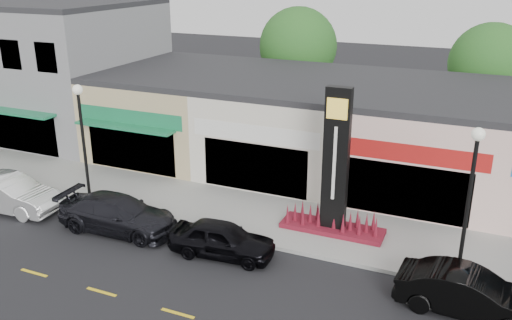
# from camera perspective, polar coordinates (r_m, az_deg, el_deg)

# --- Properties ---
(ground) EXTENTS (120.00, 120.00, 0.00)m
(ground) POSITION_cam_1_polar(r_m,az_deg,el_deg) (20.24, -3.74, -11.25)
(ground) COLOR black
(ground) RESTS_ON ground
(sidewalk) EXTENTS (52.00, 4.30, 0.15)m
(sidewalk) POSITION_cam_1_polar(r_m,az_deg,el_deg) (23.67, 1.08, -6.08)
(sidewalk) COLOR gray
(sidewalk) RESTS_ON ground
(curb) EXTENTS (52.00, 0.20, 0.15)m
(curb) POSITION_cam_1_polar(r_m,az_deg,el_deg) (21.84, -1.21, -8.47)
(curb) COLOR gray
(curb) RESTS_ON ground
(building_grey_2story) EXTENTS (12.00, 10.95, 8.30)m
(building_grey_2story) POSITION_cam_1_polar(r_m,az_deg,el_deg) (37.91, -20.68, 9.15)
(building_grey_2story) COLOR slate
(building_grey_2story) RESTS_ON ground
(shop_beige) EXTENTS (7.00, 10.85, 4.80)m
(shop_beige) POSITION_cam_1_polar(r_m,az_deg,el_deg) (32.51, -8.02, 5.44)
(shop_beige) COLOR tan
(shop_beige) RESTS_ON ground
(shop_cream) EXTENTS (7.00, 10.01, 4.80)m
(shop_cream) POSITION_cam_1_polar(r_m,az_deg,el_deg) (29.57, 3.71, 4.12)
(shop_cream) COLOR beige
(shop_cream) RESTS_ON ground
(shop_pink_w) EXTENTS (7.00, 10.01, 4.80)m
(shop_pink_w) POSITION_cam_1_polar(r_m,az_deg,el_deg) (28.09, 17.26, 2.37)
(shop_pink_w) COLOR beige
(shop_pink_w) RESTS_ON ground
(tree_rear_west) EXTENTS (5.20, 5.20, 7.83)m
(tree_rear_west) POSITION_cam_1_polar(r_m,az_deg,el_deg) (37.21, 4.44, 11.85)
(tree_rear_west) COLOR #382619
(tree_rear_west) RESTS_ON ground
(tree_rear_mid) EXTENTS (4.80, 4.80, 7.29)m
(tree_rear_mid) POSITION_cam_1_polar(r_m,az_deg,el_deg) (35.25, 23.41, 9.28)
(tree_rear_mid) COLOR #382619
(tree_rear_mid) RESTS_ON ground
(lamp_west_near) EXTENTS (0.44, 0.44, 5.47)m
(lamp_west_near) POSITION_cam_1_polar(r_m,az_deg,el_deg) (24.99, -17.80, 2.75)
(lamp_west_near) COLOR black
(lamp_west_near) RESTS_ON sidewalk
(lamp_east_near) EXTENTS (0.44, 0.44, 5.47)m
(lamp_east_near) POSITION_cam_1_polar(r_m,az_deg,el_deg) (19.14, 21.61, -2.97)
(lamp_east_near) COLOR black
(lamp_east_near) RESTS_ON sidewalk
(pylon_sign) EXTENTS (4.20, 1.30, 6.00)m
(pylon_sign) POSITION_cam_1_polar(r_m,az_deg,el_deg) (21.76, 8.28, -2.37)
(pylon_sign) COLOR maroon
(pylon_sign) RESTS_ON sidewalk
(car_white_van) EXTENTS (1.92, 4.93, 1.60)m
(car_white_van) POSITION_cam_1_polar(r_m,az_deg,el_deg) (26.61, -24.58, -3.24)
(car_white_van) COLOR white
(car_white_van) RESTS_ON ground
(car_dark_sedan) EXTENTS (2.32, 5.21, 1.49)m
(car_dark_sedan) POSITION_cam_1_polar(r_m,az_deg,el_deg) (23.17, -14.33, -5.53)
(car_dark_sedan) COLOR black
(car_dark_sedan) RESTS_ON ground
(car_black_sedan) EXTENTS (1.97, 4.16, 1.38)m
(car_black_sedan) POSITION_cam_1_polar(r_m,az_deg,el_deg) (20.69, -3.58, -8.30)
(car_black_sedan) COLOR black
(car_black_sedan) RESTS_ON ground
(car_black_conv) EXTENTS (1.85, 4.57, 1.47)m
(car_black_conv) POSITION_cam_1_polar(r_m,az_deg,el_deg) (18.74, 21.50, -12.93)
(car_black_conv) COLOR black
(car_black_conv) RESTS_ON ground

